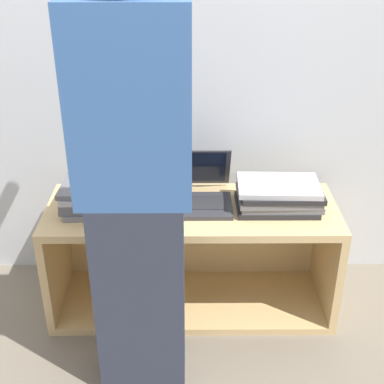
# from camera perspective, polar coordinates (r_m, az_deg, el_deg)

# --- Properties ---
(ground_plane) EXTENTS (12.00, 12.00, 0.00)m
(ground_plane) POSITION_cam_1_polar(r_m,az_deg,el_deg) (2.58, 0.02, -15.07)
(ground_plane) COLOR #756B5B
(wall_back) EXTENTS (8.00, 0.05, 2.40)m
(wall_back) POSITION_cam_1_polar(r_m,az_deg,el_deg) (2.53, -0.05, 15.22)
(wall_back) COLOR silver
(wall_back) RESTS_ON ground_plane
(cart) EXTENTS (1.34, 0.48, 0.55)m
(cart) POSITION_cam_1_polar(r_m,az_deg,el_deg) (2.64, -0.01, -6.25)
(cart) COLOR tan
(cart) RESTS_ON ground_plane
(laptop_open) EXTENTS (0.36, 0.34, 0.23)m
(laptop_open) POSITION_cam_1_polar(r_m,az_deg,el_deg) (2.47, -0.02, -0.07)
(laptop_open) COLOR #333338
(laptop_open) RESTS_ON cart
(laptop_stack_left) EXTENTS (0.39, 0.26, 0.12)m
(laptop_stack_left) POSITION_cam_1_polar(r_m,az_deg,el_deg) (2.44, -9.35, -0.47)
(laptop_stack_left) COLOR gray
(laptop_stack_left) RESTS_ON cart
(laptop_stack_right) EXTENTS (0.38, 0.25, 0.12)m
(laptop_stack_right) POSITION_cam_1_polar(r_m,az_deg,el_deg) (2.45, 9.23, -0.38)
(laptop_stack_right) COLOR #232326
(laptop_stack_right) RESTS_ON cart
(person) EXTENTS (0.40, 0.54, 1.76)m
(person) POSITION_cam_1_polar(r_m,az_deg,el_deg) (1.88, -6.12, 0.42)
(person) COLOR #2D3342
(person) RESTS_ON ground_plane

